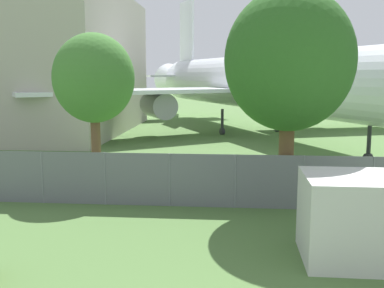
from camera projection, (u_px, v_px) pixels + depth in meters
hangar_building at (13, 62)px, 40.03m from camera, size 20.17×20.67×14.10m
perimeter_fence at (235, 181)px, 17.15m from camera, size 56.07×0.07×2.09m
airplane at (260, 83)px, 37.29m from camera, size 37.05×45.30×13.53m
tree_near_hangar at (94, 79)px, 20.69m from camera, size 3.76×3.76×6.99m
tree_left_of_cabin at (289, 61)px, 16.82m from camera, size 4.87×4.87×8.30m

